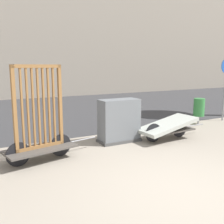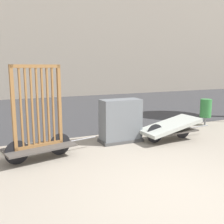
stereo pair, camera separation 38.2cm
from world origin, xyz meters
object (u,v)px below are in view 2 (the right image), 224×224
at_px(bike_cart_with_bedframe, 39,129).
at_px(bike_cart_with_mattress, 170,127).
at_px(utility_cabinet, 121,122).
at_px(trash_bin, 206,108).

height_order(bike_cart_with_bedframe, bike_cart_with_mattress, bike_cart_with_bedframe).
bearing_deg(utility_cabinet, trash_bin, 8.86).
xyz_separation_m(bike_cart_with_mattress, trash_bin, (2.29, 1.02, 0.22)).
distance_m(bike_cart_with_bedframe, trash_bin, 5.85).
height_order(bike_cart_with_mattress, utility_cabinet, utility_cabinet).
bearing_deg(utility_cabinet, bike_cart_with_mattress, -20.25).
height_order(bike_cart_with_bedframe, utility_cabinet, bike_cart_with_bedframe).
height_order(utility_cabinet, trash_bin, utility_cabinet).
distance_m(utility_cabinet, trash_bin, 3.60).
xyz_separation_m(bike_cart_with_bedframe, bike_cart_with_mattress, (3.47, -0.00, -0.30)).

